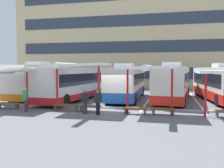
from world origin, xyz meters
The scene contains 24 objects.
ground_plane centered at (0.00, 0.00, 0.00)m, with size 160.00×160.00×0.00m, color slate.
terminal_building centered at (0.03, 28.88, 8.28)m, with size 44.42×14.22×19.30m.
coach_bus_0 centered at (-8.55, 6.48, 1.72)m, with size 2.81×11.84×3.65m.
coach_bus_1 centered at (-4.62, 5.12, 1.62)m, with size 3.41×12.02×3.45m.
coach_bus_2 centered at (0.08, 6.28, 1.57)m, with size 2.76×10.22×3.44m.
coach_bus_3 centered at (4.43, 6.37, 1.63)m, with size 3.57×11.15×3.52m.
coach_bus_4 centered at (8.58, 7.64, 1.59)m, with size 3.64×11.77×3.46m.
lane_stripe_0 centered at (-10.87, 6.51, 0.00)m, with size 0.16×14.00×0.01m, color white.
lane_stripe_1 centered at (-6.52, 6.51, 0.00)m, with size 0.16×14.00×0.01m, color white.
lane_stripe_2 centered at (-2.17, 6.51, 0.00)m, with size 0.16×14.00×0.01m, color white.
lane_stripe_3 centered at (2.17, 6.51, 0.00)m, with size 0.16×14.00×0.01m, color white.
lane_stripe_4 centered at (6.52, 6.51, 0.00)m, with size 0.16×14.00×0.01m, color white.
waiting_shelter_0 centered at (-7.59, -1.45, 2.75)m, with size 4.20×5.03×3.03m.
bench_0 centered at (-7.59, -1.23, 0.34)m, with size 1.80×0.48×0.45m.
waiting_shelter_1 centered at (-2.14, -1.34, 3.11)m, with size 4.10×5.12×3.36m.
bench_1 centered at (-3.04, -1.02, 0.34)m, with size 1.85×0.43×0.45m.
bench_2 centered at (-1.24, -1.08, 0.33)m, with size 1.57×0.49×0.45m.
waiting_shelter_2 centered at (2.85, -1.52, 2.97)m, with size 3.85×4.60×3.20m.
bench_3 centered at (1.95, -1.31, 0.33)m, with size 1.59×0.48×0.45m.
bench_4 centered at (3.75, -1.21, 0.33)m, with size 1.57×0.52×0.45m.
platform_kerb centered at (0.00, 0.58, 0.06)m, with size 44.00×0.24×0.12m, color #ADADA8.
waiting_passenger_0 centered at (-5.52, -2.17, 0.98)m, with size 0.31×0.52×1.69m.
waiting_passenger_1 centered at (-0.37, -2.08, 0.92)m, with size 0.45×0.51×1.61m.
waiting_passenger_2 centered at (-1.29, -1.95, 0.90)m, with size 0.50×0.44×1.58m.
Camera 1 is at (4.16, -17.47, 2.99)m, focal length 40.18 mm.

